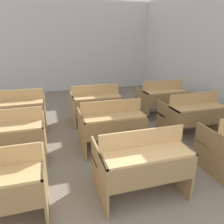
% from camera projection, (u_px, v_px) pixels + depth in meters
% --- Properties ---
extents(wall_back, '(6.03, 0.06, 3.07)m').
position_uv_depth(wall_back, '(69.00, 47.00, 7.66)').
color(wall_back, silver).
rests_on(wall_back, ground_plane).
extents(wall_right_with_window, '(0.06, 7.32, 3.07)m').
position_uv_depth(wall_right_with_window, '(210.00, 53.00, 5.24)').
color(wall_right_with_window, silver).
rests_on(wall_right_with_window, ground_plane).
extents(bench_front_center, '(1.09, 0.80, 0.89)m').
position_uv_depth(bench_front_center, '(141.00, 161.00, 2.73)').
color(bench_front_center, '#97794E').
rests_on(bench_front_center, ground_plane).
extents(bench_second_left, '(1.09, 0.80, 0.89)m').
position_uv_depth(bench_second_left, '(9.00, 136.00, 3.43)').
color(bench_second_left, '#9A7B51').
rests_on(bench_second_left, ground_plane).
extents(bench_second_center, '(1.09, 0.80, 0.89)m').
position_uv_depth(bench_second_center, '(111.00, 124.00, 3.88)').
color(bench_second_center, olive).
rests_on(bench_second_center, ground_plane).
extents(bench_second_right, '(1.09, 0.80, 0.89)m').
position_uv_depth(bench_second_right, '(192.00, 114.00, 4.37)').
color(bench_second_right, '#93754A').
rests_on(bench_second_right, ground_plane).
extents(bench_third_left, '(1.09, 0.80, 0.89)m').
position_uv_depth(bench_third_left, '(18.00, 110.00, 4.59)').
color(bench_third_left, '#97794E').
rests_on(bench_third_left, ground_plane).
extents(bench_third_center, '(1.09, 0.80, 0.89)m').
position_uv_depth(bench_third_center, '(96.00, 103.00, 5.05)').
color(bench_third_center, '#98794F').
rests_on(bench_third_center, ground_plane).
extents(bench_third_right, '(1.09, 0.80, 0.89)m').
position_uv_depth(bench_third_right, '(162.00, 98.00, 5.51)').
color(bench_third_right, '#98794F').
rests_on(bench_third_right, ground_plane).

